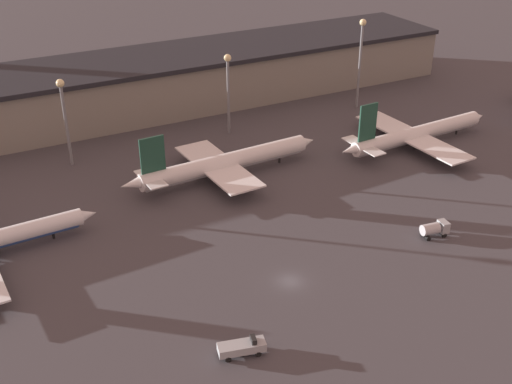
{
  "coord_description": "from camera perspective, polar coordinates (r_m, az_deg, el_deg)",
  "views": [
    {
      "loc": [
        -45.72,
        -74.38,
        63.77
      ],
      "look_at": [
        4.52,
        20.66,
        6.0
      ],
      "focal_mm": 45.0,
      "sensor_mm": 36.0,
      "label": 1
    }
  ],
  "objects": [
    {
      "name": "airplane_2",
      "position": [
        139.57,
        -2.88,
        2.57
      ],
      "size": [
        47.41,
        27.17,
        13.09
      ],
      "rotation": [
        0.0,
        0.0,
        0.05
      ],
      "color": "white",
      "rests_on": "ground"
    },
    {
      "name": "lamp_post_3",
      "position": [
        177.93,
        9.29,
        12.17
      ],
      "size": [
        1.8,
        1.8,
        24.39
      ],
      "color": "slate",
      "rests_on": "ground"
    },
    {
      "name": "lamp_post_1",
      "position": [
        147.37,
        -16.69,
        7.0
      ],
      "size": [
        1.8,
        1.8,
        20.27
      ],
      "color": "slate",
      "rests_on": "ground"
    },
    {
      "name": "terminal_building",
      "position": [
        177.4,
        -11.59,
        9.1
      ],
      "size": [
        192.39,
        27.74,
        14.43
      ],
      "color": "gray",
      "rests_on": "ground"
    },
    {
      "name": "service_vehicle_3",
      "position": [
        123.29,
        15.58,
        -3.16
      ],
      "size": [
        5.5,
        3.02,
        2.82
      ],
      "rotation": [
        0.0,
        0.0,
        -0.15
      ],
      "color": "#9EA3A8",
      "rests_on": "ground"
    },
    {
      "name": "ground",
      "position": [
        108.12,
        3.03,
        -7.94
      ],
      "size": [
        600.0,
        600.0,
        0.0
      ],
      "primitive_type": "plane",
      "color": "#423F44"
    },
    {
      "name": "airplane_3",
      "position": [
        159.49,
        14.03,
        5.02
      ],
      "size": [
        45.38,
        33.68,
        13.7
      ],
      "rotation": [
        0.0,
        0.0,
        0.05
      ],
      "color": "white",
      "rests_on": "ground"
    },
    {
      "name": "service_vehicle_0",
      "position": [
        93.55,
        -1.24,
        -13.63
      ],
      "size": [
        7.18,
        3.83,
        2.8
      ],
      "rotation": [
        0.0,
        0.0,
        -0.24
      ],
      "color": "#9EA3A8",
      "rests_on": "ground"
    },
    {
      "name": "lamp_post_2",
      "position": [
        158.9,
        -2.5,
        9.7
      ],
      "size": [
        1.8,
        1.8,
        20.33
      ],
      "color": "slate",
      "rests_on": "ground"
    }
  ]
}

